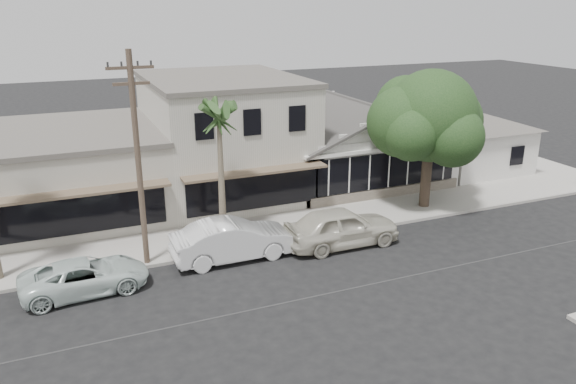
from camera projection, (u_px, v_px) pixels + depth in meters
name	position (u px, v px, depth m)	size (l,w,h in m)	color
ground	(394.00, 279.00, 22.72)	(140.00, 140.00, 0.00)	black
sidewalk_north	(164.00, 246.00, 25.64)	(90.00, 3.50, 0.15)	#9E9991
corner_shop	(354.00, 139.00, 34.61)	(10.40, 8.60, 5.10)	white
side_cottage	(469.00, 148.00, 37.14)	(6.00, 6.00, 3.00)	white
row_building_near	(224.00, 137.00, 32.35)	(8.00, 10.00, 6.50)	beige
row_building_midnear	(59.00, 174.00, 29.40)	(10.00, 10.00, 4.20)	#BAB5A7
utility_pole	(138.00, 157.00, 22.40)	(1.80, 0.24, 9.00)	brown
car_0	(341.00, 227.00, 25.64)	(2.15, 5.35, 1.82)	beige
car_1	(233.00, 240.00, 24.31)	(1.86, 5.34, 1.76)	white
car_2	(85.00, 276.00, 21.55)	(2.20, 4.77, 1.33)	silver
shade_tree	(427.00, 118.00, 29.20)	(6.75, 6.10, 7.48)	#4B3D2D
palm_east	(219.00, 115.00, 24.58)	(2.99, 2.99, 7.02)	#726651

